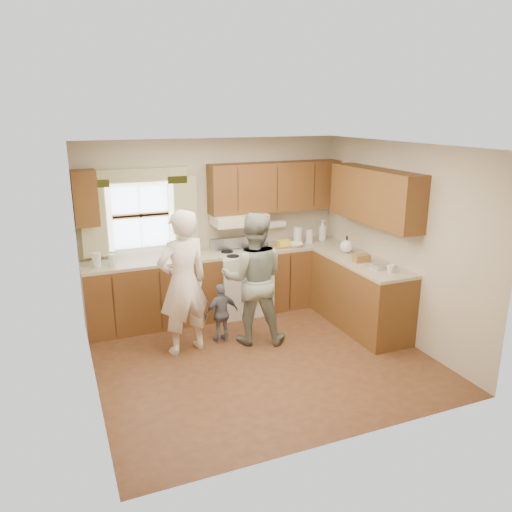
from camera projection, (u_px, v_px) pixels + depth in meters
name	position (u px, v px, depth m)	size (l,w,h in m)	color
room	(261.00, 258.00, 5.68)	(3.80, 3.80, 3.80)	#4C2B17
kitchen_fixtures	(272.00, 261.00, 6.97)	(3.80, 2.25, 2.15)	#43280E
stove	(242.00, 281.00, 7.28)	(0.76, 0.67, 1.07)	silver
woman_left	(183.00, 283.00, 5.94)	(0.65, 0.43, 1.78)	silver
woman_right	(254.00, 279.00, 6.23)	(0.82, 0.64, 1.68)	#264234
child	(222.00, 313.00, 6.33)	(0.46, 0.19, 0.78)	slate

